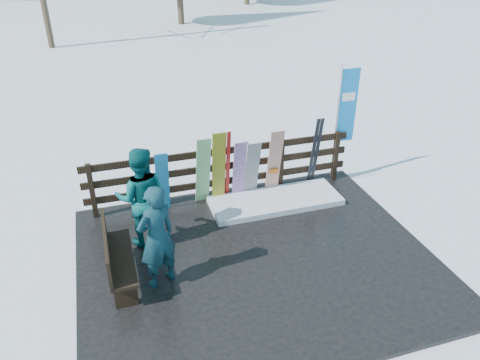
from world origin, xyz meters
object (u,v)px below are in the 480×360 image
object	(u,v)px
rental_flag	(345,110)
person_back	(141,197)
snowboard_0	(163,182)
snowboard_2	(219,168)
person_front	(157,237)
snowboard_3	(240,170)
snowboard_5	(274,162)
snowboard_1	(203,171)
bench	(115,256)
snowboard_4	(252,170)

from	to	relation	value
rental_flag	person_back	xyz separation A→B (m)	(-4.50, -1.18, -0.68)
person_back	snowboard_0	bearing A→B (deg)	-108.66
snowboard_0	snowboard_2	bearing A→B (deg)	0.00
snowboard_0	rental_flag	distance (m)	4.12
person_front	snowboard_3	bearing A→B (deg)	-158.72
snowboard_3	snowboard_5	xyz separation A→B (m)	(0.75, 0.00, 0.07)
person_front	person_back	bearing A→B (deg)	-111.27
snowboard_5	snowboard_1	bearing A→B (deg)	-180.00
snowboard_0	person_front	size ratio (longest dim) A/B	0.76
snowboard_1	bench	bearing A→B (deg)	-134.91
snowboard_5	rental_flag	bearing A→B (deg)	9.15
bench	person_back	xyz separation A→B (m)	(0.56, 0.97, 0.41)
bench	snowboard_1	size ratio (longest dim) A/B	0.93
snowboard_2	person_front	xyz separation A→B (m)	(-1.54, -2.10, 0.09)
snowboard_1	person_back	size ratio (longest dim) A/B	0.87
snowboard_0	snowboard_1	distance (m)	0.82
bench	person_back	world-z (taller)	person_back
snowboard_2	person_back	world-z (taller)	person_back
snowboard_1	rental_flag	distance (m)	3.30
snowboard_4	snowboard_5	distance (m)	0.50
snowboard_3	snowboard_4	distance (m)	0.27
snowboard_1	snowboard_5	xyz separation A→B (m)	(1.51, 0.00, -0.03)
person_front	person_back	distance (m)	1.19
snowboard_3	snowboard_5	size ratio (longest dim) A/B	0.91
snowboard_2	person_front	size ratio (longest dim) A/B	0.91
snowboard_2	snowboard_5	distance (m)	1.20
snowboard_4	snowboard_1	bearing A→B (deg)	-180.00
snowboard_3	person_back	size ratio (longest dim) A/B	0.74
snowboard_0	person_back	bearing A→B (deg)	-118.43
snowboard_1	snowboard_5	bearing A→B (deg)	0.00
snowboard_0	rental_flag	size ratio (longest dim) A/B	0.52
snowboard_3	rental_flag	xyz separation A→B (m)	(2.43, 0.27, 0.93)
bench	snowboard_5	distance (m)	3.88
snowboard_0	snowboard_3	size ratio (longest dim) A/B	0.98
rental_flag	snowboard_1	bearing A→B (deg)	-175.16
rental_flag	person_front	xyz separation A→B (m)	(-4.41, -2.37, -0.72)
bench	rental_flag	xyz separation A→B (m)	(5.06, 2.15, 1.09)
snowboard_2	rental_flag	size ratio (longest dim) A/B	0.62
snowboard_0	snowboard_1	world-z (taller)	snowboard_1
snowboard_2	snowboard_3	xyz separation A→B (m)	(0.44, 0.00, -0.12)
snowboard_0	snowboard_4	bearing A→B (deg)	0.00
rental_flag	snowboard_0	bearing A→B (deg)	-176.14
snowboard_2	person_back	bearing A→B (deg)	-150.78
bench	snowboard_5	size ratio (longest dim) A/B	0.99
rental_flag	person_back	distance (m)	4.70
snowboard_4	person_front	xyz separation A→B (m)	(-2.25, -2.10, 0.23)
snowboard_3	person_front	size ratio (longest dim) A/B	0.78
bench	snowboard_1	bearing A→B (deg)	45.09
bench	person_back	bearing A→B (deg)	59.75
snowboard_2	snowboard_0	bearing A→B (deg)	180.00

